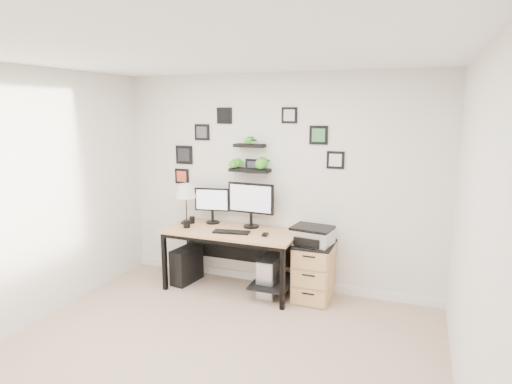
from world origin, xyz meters
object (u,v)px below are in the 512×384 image
at_px(table_lamp, 186,192).
at_px(mug, 187,224).
at_px(pc_tower_black, 187,265).
at_px(file_cabinet, 314,271).
at_px(monitor_right, 251,201).
at_px(desk, 235,240).
at_px(monitor_left, 212,203).
at_px(pc_tower_grey, 270,275).
at_px(printer, 312,235).

height_order(table_lamp, mug, table_lamp).
xyz_separation_m(pc_tower_black, file_cabinet, (1.63, 0.08, 0.11)).
bearing_deg(monitor_right, desk, -130.24).
relative_size(desk, monitor_left, 3.52).
xyz_separation_m(monitor_left, pc_tower_grey, (0.84, -0.17, -0.79)).
distance_m(monitor_right, mug, 0.84).
bearing_deg(pc_tower_grey, pc_tower_black, -178.32).
xyz_separation_m(monitor_right, pc_tower_grey, (0.31, -0.16, -0.85)).
relative_size(monitor_right, pc_tower_grey, 1.28).
xyz_separation_m(mug, pc_tower_grey, (1.05, 0.13, -0.57)).
relative_size(mug, printer, 0.19).
relative_size(monitor_right, pc_tower_black, 1.33).
bearing_deg(pc_tower_grey, monitor_right, 152.56).
distance_m(monitor_left, pc_tower_black, 0.86).
xyz_separation_m(table_lamp, mug, (0.10, -0.18, -0.36)).
distance_m(desk, pc_tower_grey, 0.61).
xyz_separation_m(desk, monitor_left, (-0.38, 0.18, 0.39)).
height_order(pc_tower_grey, file_cabinet, file_cabinet).
height_order(monitor_left, file_cabinet, monitor_left).
distance_m(file_cabinet, printer, 0.44).
xyz_separation_m(monitor_left, printer, (1.33, -0.14, -0.24)).
relative_size(desk, monitor_right, 2.68).
relative_size(monitor_left, table_lamp, 0.89).
bearing_deg(monitor_right, mug, -158.37).
relative_size(monitor_left, pc_tower_black, 1.01).
distance_m(monitor_left, file_cabinet, 1.52).
distance_m(monitor_left, monitor_right, 0.53).
height_order(monitor_right, printer, monitor_right).
height_order(mug, pc_tower_black, mug).
bearing_deg(table_lamp, pc_tower_grey, -2.63).
bearing_deg(monitor_left, pc_tower_grey, -11.46).
bearing_deg(printer, pc_tower_grey, -176.50).
xyz_separation_m(table_lamp, pc_tower_grey, (1.15, -0.05, -0.93)).
distance_m(pc_tower_black, printer, 1.70).
xyz_separation_m(pc_tower_black, pc_tower_grey, (1.12, 0.03, 0.00)).
bearing_deg(monitor_right, printer, -9.41).
bearing_deg(desk, mug, -168.50).
relative_size(desk, file_cabinet, 2.39).
distance_m(desk, monitor_left, 0.58).
bearing_deg(file_cabinet, pc_tower_black, -177.10).
xyz_separation_m(file_cabinet, printer, (-0.03, -0.02, 0.44)).
bearing_deg(mug, monitor_left, 55.71).
relative_size(table_lamp, pc_tower_grey, 1.09).
bearing_deg(desk, file_cabinet, 3.43).
distance_m(monitor_right, printer, 0.87).
bearing_deg(desk, pc_tower_black, -177.88).
bearing_deg(pc_tower_grey, printer, 3.50).
distance_m(table_lamp, pc_tower_black, 0.94).
xyz_separation_m(desk, table_lamp, (-0.69, 0.06, 0.53)).
relative_size(monitor_right, printer, 1.24).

